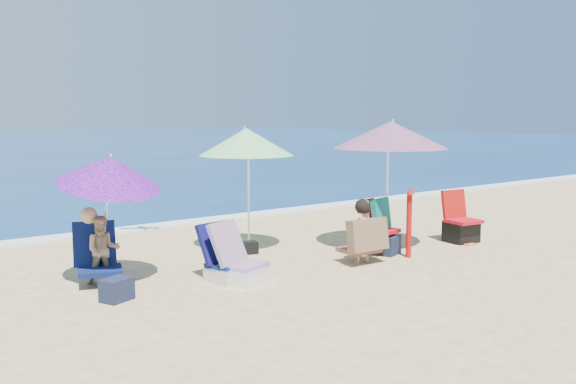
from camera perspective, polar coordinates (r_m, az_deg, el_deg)
ground at (r=8.92m, az=5.51°, el=-7.51°), size 120.00×120.00×0.00m
foam at (r=13.02m, az=-10.09°, el=-2.85°), size 120.00×0.50×0.04m
umbrella_turquoise at (r=10.46m, az=9.32°, el=5.16°), size 2.36×2.36×2.17m
umbrella_striped at (r=10.20m, az=-3.81°, el=4.57°), size 1.87×1.87×2.06m
umbrella_blue at (r=8.48m, az=-15.91°, el=1.86°), size 1.48×1.53×1.85m
furled_umbrella at (r=9.99m, az=11.00°, el=-2.38°), size 0.14×0.16×1.13m
chair_navy at (r=8.65m, az=-5.62°, el=-6.62°), size 0.68×0.81×0.75m
chair_rainbow at (r=8.52m, az=-4.37°, el=-6.74°), size 0.79×0.92×0.79m
camp_chair_left at (r=11.47m, az=15.44°, el=-3.05°), size 0.63×0.64×0.91m
camp_chair_right at (r=10.29m, az=7.94°, el=-3.71°), size 0.64×0.66×0.91m
person_center at (r=9.50m, az=6.90°, el=-3.67°), size 0.69×0.59×0.99m
person_left at (r=8.69m, az=-16.68°, el=-5.02°), size 0.72×0.89×1.03m
bag_navy_a at (r=7.93m, az=-15.34°, el=-8.56°), size 0.43×0.37×0.28m
bag_black_a at (r=10.19m, az=-3.57°, el=-5.09°), size 0.31×0.26×0.20m
bag_navy_b at (r=10.25m, az=9.08°, el=-4.80°), size 0.48×0.42×0.30m
bag_black_b at (r=10.21m, az=8.69°, el=-5.10°), size 0.28×0.21×0.20m
orange_item at (r=11.27m, az=16.26°, el=-4.61°), size 0.22×0.13×0.03m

